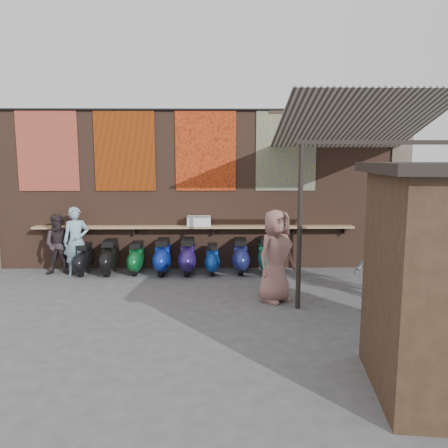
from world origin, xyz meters
name	(u,v)px	position (x,y,z in m)	size (l,w,h in m)	color
ground	(188,299)	(0.00, 0.00, 0.00)	(70.00, 70.00, 0.00)	#474749
brick_wall	(194,190)	(0.00, 2.70, 2.00)	(10.00, 0.40, 4.00)	brown
pier_right	(396,190)	(5.20, 2.70, 2.00)	(0.50, 0.50, 4.00)	#4C4238
eating_counter	(194,227)	(0.00, 2.33, 1.10)	(8.00, 0.32, 0.05)	#9E7A51
shelf_box	(199,221)	(0.13, 2.30, 1.25)	(0.58, 0.27, 0.26)	white
tapestry_redgold	(47,150)	(-3.60, 2.48, 3.00)	(1.50, 0.02, 2.00)	maroon
tapestry_sun	(125,150)	(-1.70, 2.48, 3.00)	(1.50, 0.02, 2.00)	#CE4A0C
tapestry_orange	(206,150)	(0.30, 2.48, 3.00)	(1.50, 0.02, 2.00)	#BF4317
tapestry_multi	(286,150)	(2.30, 2.48, 3.00)	(1.50, 0.02, 2.00)	navy
hang_rail	(193,110)	(0.00, 2.47, 3.98)	(0.06, 0.06, 9.50)	black
scooter_stool_0	(84,259)	(-2.67, 1.96, 0.37)	(0.35, 0.77, 0.73)	black
scooter_stool_1	(109,257)	(-2.05, 1.98, 0.41)	(0.39, 0.86, 0.82)	black
scooter_stool_2	(136,258)	(-1.40, 2.02, 0.38)	(0.36, 0.79, 0.75)	#0C5524
scooter_stool_3	(163,257)	(-0.75, 1.96, 0.42)	(0.40, 0.88, 0.84)	navy
scooter_stool_4	(188,257)	(-0.14, 1.96, 0.43)	(0.40, 0.90, 0.85)	#221550
scooter_stool_5	(212,259)	(0.46, 1.97, 0.36)	(0.34, 0.75, 0.71)	#0E3B9C
scooter_stool_6	(240,256)	(1.15, 2.05, 0.41)	(0.39, 0.87, 0.83)	navy
scooter_stool_7	(266,256)	(1.78, 2.05, 0.43)	(0.40, 0.90, 0.85)	#165B46
diner_left	(76,241)	(-2.82, 1.92, 0.83)	(0.60, 0.40, 1.65)	#7DA3B7
diner_right	(60,245)	(-3.23, 1.92, 0.74)	(0.72, 0.56, 1.48)	#2E2328
shopper_navy	(412,260)	(4.33, -0.34, 0.87)	(1.02, 0.42, 1.74)	#181632
shopper_grey	(382,261)	(3.85, -0.07, 0.78)	(1.01, 0.58, 1.57)	#5D5D62
shopper_tan	(276,256)	(1.74, -0.16, 0.91)	(0.89, 0.58, 1.83)	#8D6159
awning_canvas	(355,122)	(3.50, 0.90, 3.55)	(3.20, 3.40, 0.03)	beige
awning_ledger	(336,111)	(3.50, 2.49, 3.95)	(3.30, 0.08, 0.12)	#33261C
awning_header	(380,142)	(3.50, -0.60, 3.08)	(3.00, 0.08, 0.08)	black
awning_post_left	(300,227)	(2.10, -0.60, 1.55)	(0.09, 0.09, 3.10)	black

